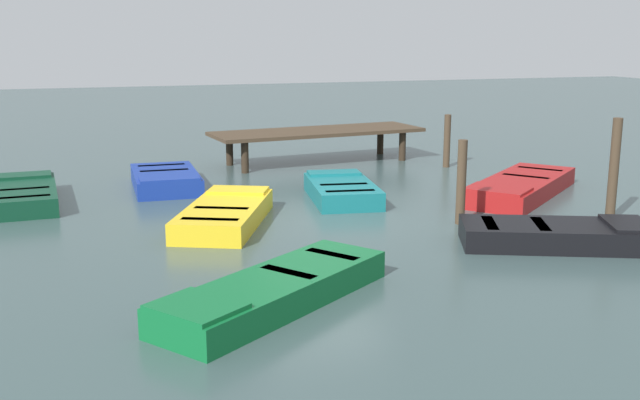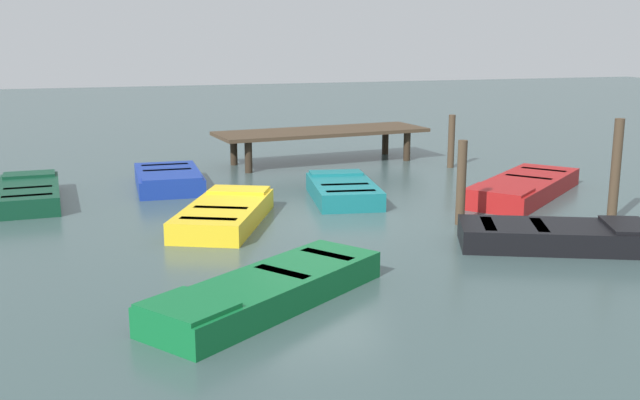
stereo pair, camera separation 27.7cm
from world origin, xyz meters
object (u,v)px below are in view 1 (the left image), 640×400
rowboat_yellow (225,214)px  mooring_piling_near_right (614,170)px  rowboat_green (274,290)px  mooring_piling_mid_right (461,182)px  rowboat_red (521,186)px  rowboat_black (555,234)px  mooring_piling_far_left (447,141)px  dock_segment (318,133)px  rowboat_teal (342,190)px  rowboat_dark_green (26,194)px  rowboat_blue (166,179)px

rowboat_yellow → mooring_piling_near_right: (7.33, -2.13, 0.81)m
rowboat_green → mooring_piling_mid_right: mooring_piling_mid_right is taller
rowboat_red → rowboat_yellow: bearing=-35.4°
rowboat_black → rowboat_yellow: (-5.20, 3.32, -0.00)m
rowboat_yellow → rowboat_black: bearing=-98.0°
rowboat_yellow → mooring_piling_far_left: size_ratio=2.38×
dock_segment → rowboat_teal: 4.97m
dock_segment → rowboat_dark_green: (-7.72, -3.07, -0.63)m
mooring_piling_near_right → dock_segment: bearing=112.1°
rowboat_teal → mooring_piling_mid_right: (1.46, -2.77, 0.61)m
rowboat_yellow → rowboat_dark_green: size_ratio=1.09×
rowboat_dark_green → mooring_piling_far_left: mooring_piling_far_left is taller
rowboat_green → rowboat_blue: (-0.43, 8.52, 0.00)m
dock_segment → rowboat_dark_green: 8.33m
rowboat_black → rowboat_teal: bearing=139.0°
dock_segment → rowboat_teal: bearing=-108.2°
dock_segment → rowboat_black: size_ratio=1.82×
rowboat_black → mooring_piling_near_right: mooring_piling_near_right is taller
dock_segment → rowboat_green: bearing=-117.5°
mooring_piling_near_right → mooring_piling_mid_right: size_ratio=1.24×
rowboat_blue → rowboat_black: bearing=40.6°
rowboat_black → rowboat_teal: same height
dock_segment → mooring_piling_far_left: (3.19, -1.81, -0.12)m
rowboat_red → mooring_piling_mid_right: bearing=-3.6°
rowboat_yellow → mooring_piling_far_left: bearing=-33.8°
rowboat_green → mooring_piling_near_right: size_ratio=1.85×
rowboat_red → rowboat_black: bearing=25.5°
rowboat_red → mooring_piling_far_left: (0.15, 3.90, 0.52)m
rowboat_red → rowboat_teal: same height
rowboat_blue → mooring_piling_far_left: bearing=95.1°
rowboat_blue → mooring_piling_near_right: mooring_piling_near_right is taller
rowboat_blue → mooring_piling_mid_right: bearing=45.2°
mooring_piling_far_left → rowboat_blue: bearing=-176.5°
rowboat_black → rowboat_yellow: size_ratio=0.98×
dock_segment → mooring_piling_mid_right: bearing=-92.9°
rowboat_black → mooring_piling_near_right: (2.13, 1.19, 0.81)m
rowboat_yellow → mooring_piling_mid_right: mooring_piling_mid_right is taller
rowboat_red → mooring_piling_mid_right: 3.26m
mooring_piling_near_right → rowboat_dark_green: bearing=154.6°
rowboat_green → rowboat_teal: 6.77m
rowboat_red → rowboat_blue: same height
rowboat_black → mooring_piling_far_left: bearing=99.2°
dock_segment → rowboat_yellow: size_ratio=1.79×
rowboat_yellow → mooring_piling_mid_right: (4.39, -1.38, 0.61)m
rowboat_green → mooring_piling_mid_right: bearing=179.3°
rowboat_black → mooring_piling_near_right: bearing=52.5°
rowboat_green → rowboat_red: 8.83m
mooring_piling_near_right → rowboat_teal: bearing=141.4°
rowboat_green → mooring_piling_mid_right: 5.67m
rowboat_dark_green → rowboat_green: (3.54, -7.74, -0.00)m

